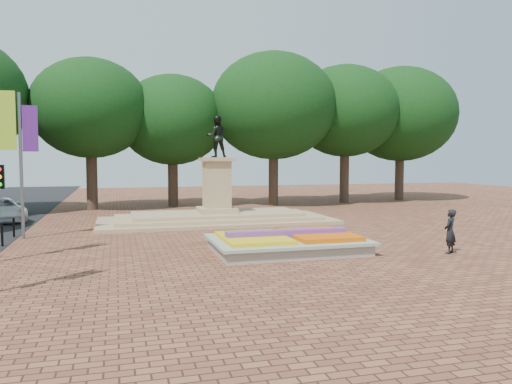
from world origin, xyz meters
TOP-DOWN VIEW (x-y plane):
  - ground at (0.00, 0.00)m, footprint 90.00×90.00m
  - flower_bed at (1.03, -2.00)m, footprint 6.30×4.30m
  - monument at (0.00, 8.00)m, footprint 14.00×6.00m
  - tree_row_back at (2.33, 18.00)m, footprint 44.80×8.80m
  - van at (-12.68, 11.85)m, footprint 4.02×5.65m
  - pedestrian at (7.25, -4.23)m, footprint 0.79×0.74m

SIDE VIEW (x-z plane):
  - ground at x=0.00m, z-range 0.00..0.00m
  - flower_bed at x=1.03m, z-range -0.08..0.83m
  - van at x=-12.68m, z-range 0.00..1.43m
  - monument at x=0.00m, z-range -2.32..4.09m
  - pedestrian at x=7.25m, z-range 0.00..1.81m
  - tree_row_back at x=2.33m, z-range 1.46..11.89m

